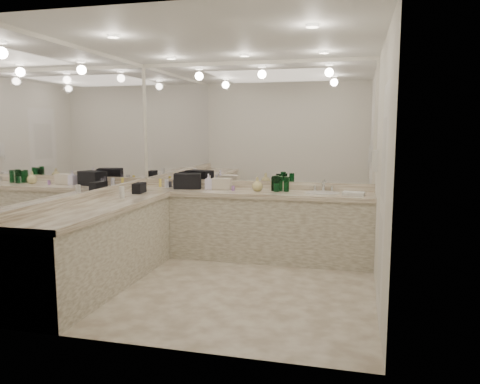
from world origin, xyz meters
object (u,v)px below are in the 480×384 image
(sink, at_px, (322,194))
(soap_bottle_a, at_px, (210,182))
(hand_towel, at_px, (354,194))
(soap_bottle_c, at_px, (257,184))
(wall_phone, at_px, (375,161))
(soap_bottle_b, at_px, (208,182))
(black_toiletry_bag, at_px, (188,181))
(cream_cosmetic_case, at_px, (222,184))

(sink, relative_size, soap_bottle_a, 2.46)
(hand_towel, distance_m, soap_bottle_c, 1.23)
(sink, height_order, wall_phone, wall_phone)
(hand_towel, distance_m, soap_bottle_b, 1.90)
(black_toiletry_bag, distance_m, soap_bottle_b, 0.31)
(hand_towel, xyz_separation_m, soap_bottle_a, (-1.89, 0.18, 0.07))
(hand_towel, height_order, soap_bottle_c, soap_bottle_c)
(sink, xyz_separation_m, soap_bottle_b, (-1.51, 0.01, 0.11))
(cream_cosmetic_case, distance_m, soap_bottle_c, 0.51)
(wall_phone, distance_m, soap_bottle_b, 2.20)
(wall_phone, xyz_separation_m, soap_bottle_c, (-1.44, 0.50, -0.36))
(wall_phone, bearing_deg, cream_cosmetic_case, 163.54)
(sink, xyz_separation_m, soap_bottle_a, (-1.51, 0.08, 0.09))
(black_toiletry_bag, bearing_deg, sink, -1.19)
(hand_towel, relative_size, soap_bottle_c, 1.42)
(wall_phone, bearing_deg, sink, 140.43)
(soap_bottle_a, bearing_deg, hand_towel, -5.34)
(sink, height_order, black_toiletry_bag, black_toiletry_bag)
(sink, distance_m, black_toiletry_bag, 1.82)
(cream_cosmetic_case, bearing_deg, wall_phone, -20.37)
(sink, relative_size, wall_phone, 1.83)
(black_toiletry_bag, bearing_deg, hand_towel, -3.56)
(hand_towel, bearing_deg, soap_bottle_b, 176.66)
(soap_bottle_a, bearing_deg, soap_bottle_b, -91.28)
(wall_phone, relative_size, cream_cosmetic_case, 0.95)
(soap_bottle_b, bearing_deg, black_toiletry_bag, 175.05)
(soap_bottle_c, bearing_deg, soap_bottle_a, 173.65)
(wall_phone, distance_m, black_toiletry_bag, 2.50)
(cream_cosmetic_case, bearing_deg, soap_bottle_a, 174.94)
(soap_bottle_c, bearing_deg, cream_cosmetic_case, 171.95)
(sink, relative_size, hand_towel, 1.70)
(hand_towel, bearing_deg, wall_phone, -61.34)
(cream_cosmetic_case, distance_m, hand_towel, 1.73)
(soap_bottle_b, bearing_deg, sink, -0.42)
(wall_phone, bearing_deg, hand_towel, 118.66)
(black_toiletry_bag, xyz_separation_m, soap_bottle_a, (0.31, 0.04, -0.01))
(wall_phone, xyz_separation_m, hand_towel, (-0.22, 0.40, -0.43))
(soap_bottle_c, bearing_deg, hand_towel, -4.79)
(wall_phone, height_order, hand_towel, wall_phone)
(black_toiletry_bag, bearing_deg, soap_bottle_a, 7.46)
(wall_phone, relative_size, soap_bottle_c, 1.31)
(soap_bottle_c, bearing_deg, soap_bottle_b, 179.33)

